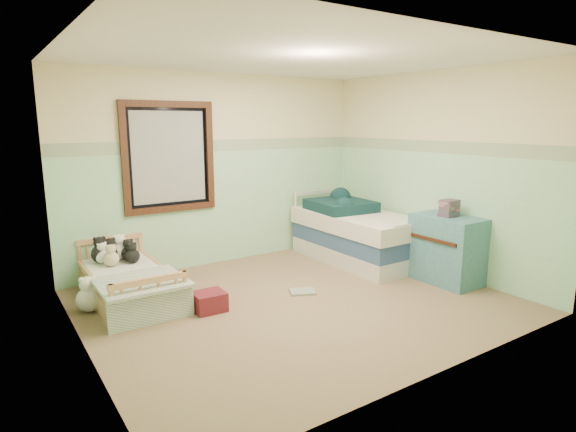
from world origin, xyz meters
TOP-DOWN VIEW (x-y plane):
  - floor at (0.00, 0.00)m, footprint 4.20×3.60m
  - ceiling at (0.00, 0.00)m, footprint 4.20×3.60m
  - wall_back at (0.00, 1.80)m, footprint 4.20×0.04m
  - wall_front at (0.00, -1.80)m, footprint 4.20×0.04m
  - wall_left at (-2.10, 0.00)m, footprint 0.04×3.60m
  - wall_right at (2.10, 0.00)m, footprint 0.04×3.60m
  - wainscot_mint at (0.00, 1.79)m, footprint 4.20×0.01m
  - border_strip at (0.00, 1.79)m, footprint 4.20×0.01m
  - window_frame at (-0.70, 1.76)m, footprint 1.16×0.06m
  - window_blinds at (-0.70, 1.77)m, footprint 0.92×0.01m
  - toddler_bed_frame at (-1.47, 1.05)m, footprint 0.76×1.52m
  - toddler_mattress at (-1.47, 1.05)m, footprint 0.69×1.45m
  - patchwork_quilt at (-1.47, 0.58)m, footprint 0.82×0.76m
  - plush_bed_brown at (-1.62, 1.55)m, footprint 0.19×0.19m
  - plush_bed_white at (-1.42, 1.55)m, footprint 0.20×0.20m
  - plush_bed_tan at (-1.57, 1.33)m, footprint 0.17×0.17m
  - plush_bed_dark at (-1.34, 1.33)m, footprint 0.16×0.16m
  - plush_floor_cream at (-1.90, 0.94)m, footprint 0.25×0.25m
  - plush_floor_tan at (-1.83, 0.92)m, footprint 0.21×0.21m
  - twin_bed_frame at (1.55, 0.79)m, footprint 0.90×1.80m
  - twin_boxspring at (1.55, 0.79)m, footprint 0.90×1.80m
  - twin_mattress at (1.55, 0.79)m, footprint 0.94×1.84m
  - teal_blanket at (1.50, 1.09)m, footprint 0.83×0.88m
  - dresser at (1.84, -0.45)m, footprint 0.50×0.79m
  - book_stack at (1.84, -0.45)m, footprint 0.20×0.15m
  - red_pillow at (-0.89, 0.29)m, footprint 0.32×0.28m
  - floor_book at (0.19, 0.18)m, footprint 0.34×0.31m
  - extra_plush_0 at (-1.62, 1.50)m, footprint 0.17×0.17m
  - extra_plush_1 at (-1.53, 1.52)m, footprint 0.19×0.19m
  - extra_plush_2 at (-1.35, 1.44)m, footprint 0.17×0.17m
  - extra_plush_3 at (-1.63, 1.54)m, footprint 0.20×0.20m

SIDE VIEW (x-z plane):
  - floor at x=0.00m, z-range -0.02..0.00m
  - floor_book at x=0.19m, z-range 0.00..0.03m
  - red_pillow at x=-0.89m, z-range 0.00..0.19m
  - toddler_bed_frame at x=-1.47m, z-range 0.00..0.19m
  - plush_floor_tan at x=-1.83m, z-range 0.00..0.21m
  - twin_bed_frame at x=1.55m, z-range 0.00..0.22m
  - plush_floor_cream at x=-1.90m, z-range 0.00..0.25m
  - toddler_mattress at x=-1.47m, z-range 0.19..0.31m
  - patchwork_quilt at x=-1.47m, z-range 0.31..0.34m
  - twin_boxspring at x=1.55m, z-range 0.22..0.44m
  - plush_bed_dark at x=-1.34m, z-range 0.31..0.48m
  - dresser at x=1.84m, z-range 0.00..0.79m
  - extra_plush_0 at x=-1.62m, z-range 0.31..0.48m
  - plush_bed_tan at x=-1.57m, z-range 0.31..0.48m
  - extra_plush_2 at x=-1.35m, z-range 0.31..0.49m
  - extra_plush_1 at x=-1.53m, z-range 0.31..0.50m
  - plush_bed_brown at x=-1.62m, z-range 0.31..0.50m
  - plush_bed_white at x=-1.42m, z-range 0.31..0.52m
  - extra_plush_3 at x=-1.63m, z-range 0.31..0.52m
  - twin_mattress at x=1.55m, z-range 0.44..0.66m
  - teal_blanket at x=1.50m, z-range 0.66..0.80m
  - wainscot_mint at x=0.00m, z-range 0.00..1.50m
  - book_stack at x=1.84m, z-range 0.79..0.99m
  - wall_back at x=0.00m, z-range 0.00..2.50m
  - wall_front at x=0.00m, z-range 0.00..2.50m
  - wall_left at x=-2.10m, z-range 0.00..2.50m
  - wall_right at x=2.10m, z-range 0.00..2.50m
  - window_blinds at x=-0.70m, z-range 0.89..2.01m
  - window_frame at x=-0.70m, z-range 0.77..2.13m
  - border_strip at x=0.00m, z-range 1.50..1.65m
  - ceiling at x=0.00m, z-range 2.50..2.52m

